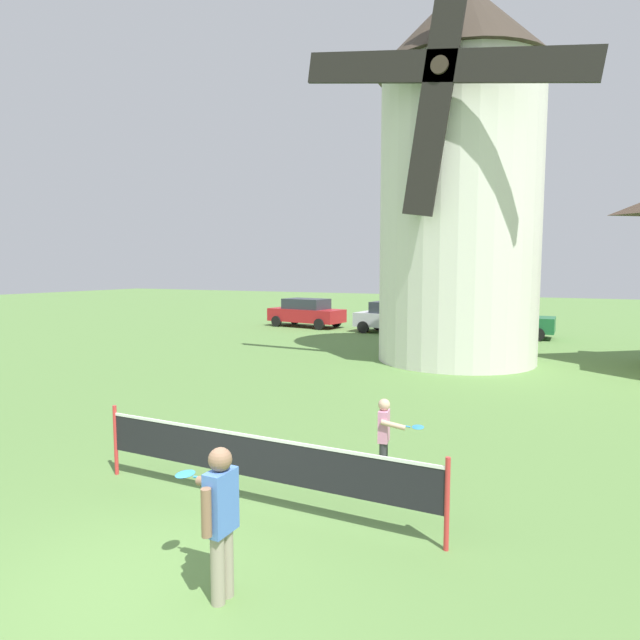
{
  "coord_description": "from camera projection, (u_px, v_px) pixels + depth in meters",
  "views": [
    {
      "loc": [
        3.8,
        -3.85,
        3.22
      ],
      "look_at": [
        -0.01,
        3.99,
        2.37
      ],
      "focal_mm": 29.75,
      "sensor_mm": 36.0,
      "label": 1
    }
  ],
  "objects": [
    {
      "name": "player_far",
      "position": [
        385.0,
        433.0,
        8.17
      ],
      "size": [
        0.76,
        0.41,
        1.23
      ],
      "color": "#333338",
      "rests_on": "ground_plane"
    },
    {
      "name": "parked_car_silver",
      "position": [
        394.0,
        317.0,
        26.43
      ],
      "size": [
        3.95,
        2.18,
        1.56
      ],
      "color": "silver",
      "rests_on": "ground_plane"
    },
    {
      "name": "player_near",
      "position": [
        220.0,
        514.0,
        5.1
      ],
      "size": [
        0.81,
        0.59,
        1.53
      ],
      "color": "#9E937F",
      "rests_on": "ground_plane"
    },
    {
      "name": "stray_ball",
      "position": [
        143.0,
        442.0,
        9.51
      ],
      "size": [
        0.25,
        0.25,
        0.25
      ],
      "primitive_type": "sphere",
      "color": "yellow",
      "rests_on": "ground_plane"
    },
    {
      "name": "parked_car_red",
      "position": [
        306.0,
        312.0,
        29.25
      ],
      "size": [
        4.38,
        2.32,
        1.56
      ],
      "color": "red",
      "rests_on": "ground_plane"
    },
    {
      "name": "tennis_net",
      "position": [
        255.0,
        457.0,
        7.14
      ],
      "size": [
        5.22,
        0.06,
        1.1
      ],
      "color": "red",
      "rests_on": "ground_plane"
    },
    {
      "name": "windmill",
      "position": [
        460.0,
        171.0,
        17.97
      ],
      "size": [
        8.4,
        6.12,
        13.13
      ],
      "color": "silver",
      "rests_on": "ground_plane"
    },
    {
      "name": "parked_car_green",
      "position": [
        507.0,
        320.0,
        24.84
      ],
      "size": [
        4.18,
        1.88,
        1.56
      ],
      "color": "#1E6638",
      "rests_on": "ground_plane"
    },
    {
      "name": "ground_plane",
      "position": [
        151.0,
        585.0,
        5.42
      ],
      "size": [
        120.0,
        120.0,
        0.0
      ],
      "primitive_type": "plane",
      "color": "#5B8442"
    }
  ]
}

